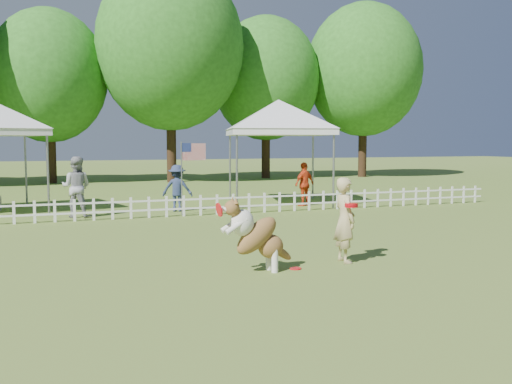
{
  "coord_description": "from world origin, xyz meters",
  "views": [
    {
      "loc": [
        -3.6,
        -8.93,
        2.12
      ],
      "look_at": [
        0.57,
        2.0,
        1.1
      ],
      "focal_mm": 40.0,
      "sensor_mm": 36.0,
      "label": 1
    }
  ],
  "objects_px": {
    "flag_pole": "(182,178)",
    "spectator_b": "(177,188)",
    "frisbee_on_turf": "(296,268)",
    "spectator_c": "(304,184)",
    "handler": "(345,220)",
    "canopy_tent_right": "(278,153)",
    "spectator_a": "(76,187)",
    "dog": "(258,236)"
  },
  "relations": [
    {
      "from": "flag_pole",
      "to": "spectator_b",
      "type": "distance_m",
      "value": 0.95
    },
    {
      "from": "frisbee_on_turf",
      "to": "spectator_c",
      "type": "height_order",
      "value": "spectator_c"
    },
    {
      "from": "handler",
      "to": "canopy_tent_right",
      "type": "relative_size",
      "value": 0.43
    },
    {
      "from": "spectator_a",
      "to": "flag_pole",
      "type": "bearing_deg",
      "value": -168.25
    },
    {
      "from": "dog",
      "to": "spectator_a",
      "type": "bearing_deg",
      "value": 101.51
    },
    {
      "from": "canopy_tent_right",
      "to": "spectator_c",
      "type": "xyz_separation_m",
      "value": [
        0.56,
        -0.91,
        -1.02
      ]
    },
    {
      "from": "dog",
      "to": "spectator_b",
      "type": "distance_m",
      "value": 8.65
    },
    {
      "from": "spectator_a",
      "to": "spectator_b",
      "type": "relative_size",
      "value": 1.21
    },
    {
      "from": "spectator_b",
      "to": "spectator_a",
      "type": "bearing_deg",
      "value": 29.99
    },
    {
      "from": "spectator_a",
      "to": "frisbee_on_turf",
      "type": "bearing_deg",
      "value": 131.45
    },
    {
      "from": "dog",
      "to": "flag_pole",
      "type": "xyz_separation_m",
      "value": [
        0.59,
        7.74,
        0.46
      ]
    },
    {
      "from": "canopy_tent_right",
      "to": "spectator_b",
      "type": "xyz_separation_m",
      "value": [
        -3.76,
        -0.92,
        -1.03
      ]
    },
    {
      "from": "frisbee_on_turf",
      "to": "flag_pole",
      "type": "distance_m",
      "value": 7.8
    },
    {
      "from": "handler",
      "to": "flag_pole",
      "type": "height_order",
      "value": "flag_pole"
    },
    {
      "from": "dog",
      "to": "handler",
      "type": "bearing_deg",
      "value": 2.84
    },
    {
      "from": "handler",
      "to": "dog",
      "type": "bearing_deg",
      "value": 100.99
    },
    {
      "from": "flag_pole",
      "to": "spectator_c",
      "type": "height_order",
      "value": "flag_pole"
    },
    {
      "from": "dog",
      "to": "spectator_b",
      "type": "height_order",
      "value": "spectator_b"
    },
    {
      "from": "handler",
      "to": "spectator_a",
      "type": "bearing_deg",
      "value": 30.71
    },
    {
      "from": "flag_pole",
      "to": "spectator_c",
      "type": "bearing_deg",
      "value": 3.0
    },
    {
      "from": "spectator_c",
      "to": "canopy_tent_right",
      "type": "bearing_deg",
      "value": -80.88
    },
    {
      "from": "frisbee_on_turf",
      "to": "spectator_a",
      "type": "relative_size",
      "value": 0.12
    },
    {
      "from": "canopy_tent_right",
      "to": "spectator_a",
      "type": "distance_m",
      "value": 6.93
    },
    {
      "from": "flag_pole",
      "to": "spectator_c",
      "type": "relative_size",
      "value": 1.47
    },
    {
      "from": "frisbee_on_turf",
      "to": "spectator_a",
      "type": "bearing_deg",
      "value": 110.14
    },
    {
      "from": "canopy_tent_right",
      "to": "spectator_b",
      "type": "distance_m",
      "value": 4.01
    },
    {
      "from": "handler",
      "to": "frisbee_on_turf",
      "type": "xyz_separation_m",
      "value": [
        -1.04,
        -0.2,
        -0.75
      ]
    },
    {
      "from": "dog",
      "to": "spectator_a",
      "type": "xyz_separation_m",
      "value": [
        -2.33,
        8.23,
        0.25
      ]
    },
    {
      "from": "flag_pole",
      "to": "spectator_a",
      "type": "xyz_separation_m",
      "value": [
        -2.92,
        0.49,
        -0.21
      ]
    },
    {
      "from": "handler",
      "to": "spectator_c",
      "type": "height_order",
      "value": "handler"
    },
    {
      "from": "dog",
      "to": "spectator_c",
      "type": "distance_m",
      "value": 9.96
    },
    {
      "from": "canopy_tent_right",
      "to": "spectator_b",
      "type": "bearing_deg",
      "value": -152.01
    },
    {
      "from": "frisbee_on_turf",
      "to": "spectator_b",
      "type": "bearing_deg",
      "value": 90.17
    },
    {
      "from": "canopy_tent_right",
      "to": "spectator_a",
      "type": "bearing_deg",
      "value": -154.8
    },
    {
      "from": "spectator_b",
      "to": "flag_pole",
      "type": "bearing_deg",
      "value": 108.21
    },
    {
      "from": "dog",
      "to": "flag_pole",
      "type": "distance_m",
      "value": 7.78
    },
    {
      "from": "spectator_b",
      "to": "handler",
      "type": "bearing_deg",
      "value": 119.91
    },
    {
      "from": "spectator_c",
      "to": "dog",
      "type": "bearing_deg",
      "value": 37.36
    },
    {
      "from": "spectator_b",
      "to": "spectator_c",
      "type": "relative_size",
      "value": 0.98
    },
    {
      "from": "canopy_tent_right",
      "to": "spectator_a",
      "type": "xyz_separation_m",
      "value": [
        -6.75,
        -1.3,
        -0.89
      ]
    },
    {
      "from": "spectator_b",
      "to": "spectator_c",
      "type": "height_order",
      "value": "spectator_c"
    },
    {
      "from": "handler",
      "to": "flag_pole",
      "type": "distance_m",
      "value": 7.62
    }
  ]
}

